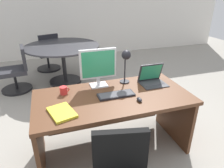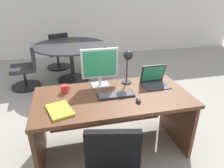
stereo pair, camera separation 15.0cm
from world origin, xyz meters
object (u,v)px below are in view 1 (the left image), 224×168
Objects in this scene: monitor at (98,65)px; meeting_chair_near at (48,56)px; keyboard at (116,95)px; mouse at (139,100)px; meeting_table at (63,54)px; laptop at (152,77)px; meeting_chair_far at (17,73)px; book at (62,112)px; desk at (112,109)px; desk_lamp at (126,59)px; coffee_mug at (64,90)px.

meeting_chair_near is at bearing 100.87° from monitor.
mouse is (0.19, -0.19, 0.01)m from keyboard.
monitor is 0.30× the size of meeting_table.
laptop is 3.60× the size of mouse.
keyboard is at bearing -59.65° from meeting_chair_far.
book is at bearing -89.01° from meeting_chair_near.
book is at bearing -163.60° from keyboard.
monitor is (-0.08, 0.25, 0.46)m from desk.
laptop is at bearing -68.02° from meeting_chair_near.
meeting_table is at bearing 84.54° from book.
book is (-0.80, -0.45, -0.29)m from desk_lamp.
laptop is 0.39m from desk_lamp.
meeting_chair_near is (-0.53, 2.77, -0.64)m from monitor.
meeting_chair_far is (-0.66, 2.30, -0.41)m from book.
monitor reaches higher than keyboard.
meeting_table is (-0.36, 2.23, -0.15)m from keyboard.
laptop reaches higher than meeting_chair_near.
coffee_mug is (0.06, 0.39, 0.03)m from book.
desk is 4.06× the size of desk_lamp.
laptop is 2.24m from meeting_table.
laptop is 3.15m from meeting_chair_near.
desk is 3.76× the size of monitor.
meeting_table is at bearing 85.18° from coffee_mug.
keyboard is 0.45m from desk_lamp.
meeting_chair_far is at bearing 105.94° from book.
meeting_chair_near reaches higher than meeting_chair_far.
desk is 0.60m from desk_lamp.
book is at bearing -74.06° from meeting_chair_far.
desk is 1.99× the size of meeting_chair_far.
desk_lamp is (0.21, 0.28, 0.29)m from keyboard.
meeting_chair_near is (-0.12, 2.86, -0.42)m from coffee_mug.
keyboard is 0.47× the size of meeting_chair_far.
laptop is (0.55, 0.13, 0.28)m from desk.
meeting_table reaches higher than desk.
laptop is 1.05m from coffee_mug.
mouse is 0.78m from book.
mouse is at bearing -131.95° from laptop.
mouse reaches higher than book.
desk is at bearing -78.47° from meeting_chair_near.
desk_lamp is at bearing -73.65° from meeting_table.
desk is 5.54× the size of laptop.
meeting_chair_near is at bearing 92.32° from coffee_mug.
monitor is 5.31× the size of mouse.
meeting_chair_near reaches higher than keyboard.
desk_lamp is at bearing 29.22° from book.
mouse is at bearing -58.53° from monitor.
keyboard is at bearing -80.86° from meeting_table.
monitor reaches higher than book.
desk_lamp is at bearing -72.93° from meeting_chair_near.
desk_lamp is 2.46m from meeting_chair_far.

